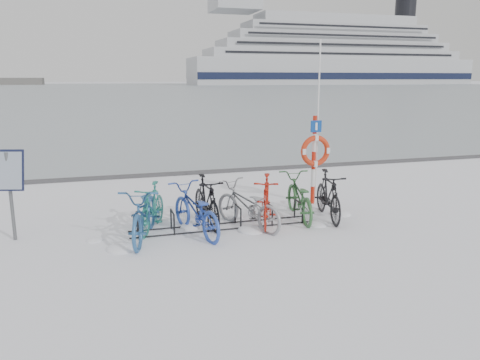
{
  "coord_description": "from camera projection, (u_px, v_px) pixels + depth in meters",
  "views": [
    {
      "loc": [
        -2.41,
        -9.46,
        3.18
      ],
      "look_at": [
        0.58,
        0.6,
        0.9
      ],
      "focal_mm": 35.0,
      "sensor_mm": 36.0,
      "label": 1
    }
  ],
  "objects": [
    {
      "name": "info_board",
      "position": [
        8.0,
        176.0,
        9.12
      ],
      "size": [
        0.65,
        0.38,
        1.84
      ],
      "rotation": [
        0.0,
        0.0,
        -0.27
      ],
      "color": "#595B5E",
      "rests_on": "ground"
    },
    {
      "name": "bike_6",
      "position": [
        299.0,
        195.0,
        10.82
      ],
      "size": [
        0.99,
        2.1,
        1.06
      ],
      "primitive_type": "imported",
      "rotation": [
        0.0,
        0.0,
        3.0
      ],
      "color": "#2F6132",
      "rests_on": "ground"
    },
    {
      "name": "bike_1",
      "position": [
        152.0,
        206.0,
        9.97
      ],
      "size": [
        1.11,
        1.78,
        1.04
      ],
      "primitive_type": "imported",
      "rotation": [
        0.0,
        0.0,
        -0.39
      ],
      "color": "#217469",
      "rests_on": "ground"
    },
    {
      "name": "lifebuoy_station",
      "position": [
        315.0,
        151.0,
        11.83
      ],
      "size": [
        0.79,
        0.23,
        4.13
      ],
      "color": "#B7200E",
      "rests_on": "ground"
    },
    {
      "name": "bike_0",
      "position": [
        145.0,
        211.0,
        9.43
      ],
      "size": [
        1.32,
        2.31,
        1.14
      ],
      "primitive_type": "imported",
      "rotation": [
        0.0,
        0.0,
        -0.28
      ],
      "color": "#2B5C93",
      "rests_on": "ground"
    },
    {
      "name": "snow_drifts",
      "position": [
        238.0,
        227.0,
        10.22
      ],
      "size": [
        6.05,
        2.02,
        0.21
      ],
      "color": "white",
      "rests_on": "ground"
    },
    {
      "name": "ice_sheet",
      "position": [
        106.0,
        88.0,
        155.37
      ],
      "size": [
        400.0,
        298.0,
        0.02
      ],
      "primitive_type": "cube",
      "color": "#9BA6AF",
      "rests_on": "ground"
    },
    {
      "name": "ground",
      "position": [
        222.0,
        227.0,
        10.21
      ],
      "size": [
        900.0,
        900.0,
        0.0
      ],
      "primitive_type": "plane",
      "color": "white",
      "rests_on": "ground"
    },
    {
      "name": "bike_7",
      "position": [
        328.0,
        194.0,
        10.8
      ],
      "size": [
        0.88,
        1.96,
        1.14
      ],
      "primitive_type": "imported",
      "rotation": [
        0.0,
        0.0,
        -0.19
      ],
      "color": "black",
      "rests_on": "ground"
    },
    {
      "name": "cruise_ferry",
      "position": [
        333.0,
        58.0,
        245.47
      ],
      "size": [
        152.58,
        28.74,
        50.13
      ],
      "color": "silver",
      "rests_on": "ground"
    },
    {
      "name": "bike_2",
      "position": [
        195.0,
        209.0,
        9.69
      ],
      "size": [
        1.21,
        2.15,
        1.07
      ],
      "primitive_type": "imported",
      "rotation": [
        0.0,
        0.0,
        3.4
      ],
      "color": "#2C4BB1",
      "rests_on": "ground"
    },
    {
      "name": "quay_edge",
      "position": [
        179.0,
        174.0,
        15.73
      ],
      "size": [
        400.0,
        0.25,
        0.1
      ],
      "primitive_type": "cube",
      "color": "#3F3F42",
      "rests_on": "ground"
    },
    {
      "name": "bike_4",
      "position": [
        247.0,
        204.0,
        10.12
      ],
      "size": [
        1.48,
        2.08,
        1.04
      ],
      "primitive_type": "imported",
      "rotation": [
        0.0,
        0.0,
        3.59
      ],
      "color": "gray",
      "rests_on": "ground"
    },
    {
      "name": "bike_3",
      "position": [
        206.0,
        199.0,
        10.35
      ],
      "size": [
        0.65,
        1.89,
        1.12
      ],
      "primitive_type": "imported",
      "rotation": [
        0.0,
        0.0,
        0.07
      ],
      "color": "black",
      "rests_on": "ground"
    },
    {
      "name": "bike_5",
      "position": [
        266.0,
        199.0,
        10.41
      ],
      "size": [
        1.15,
        1.91,
        1.11
      ],
      "primitive_type": "imported",
      "rotation": [
        0.0,
        0.0,
        -0.37
      ],
      "color": "#AE1C0F",
      "rests_on": "ground"
    },
    {
      "name": "bike_rack",
      "position": [
        222.0,
        219.0,
        10.17
      ],
      "size": [
        4.0,
        0.48,
        0.46
      ],
      "color": "black",
      "rests_on": "ground"
    }
  ]
}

